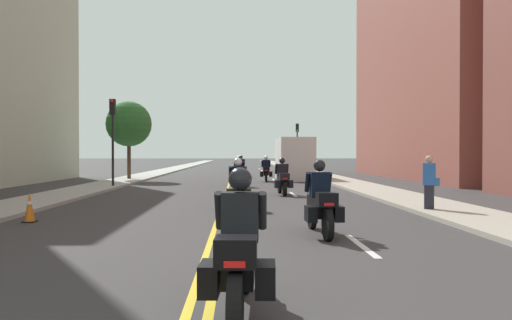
{
  "coord_description": "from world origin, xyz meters",
  "views": [
    {
      "loc": [
        0.45,
        -1.45,
        1.76
      ],
      "look_at": [
        1.36,
        25.12,
        1.42
      ],
      "focal_mm": 35.13,
      "sensor_mm": 36.0,
      "label": 1
    }
  ],
  "objects_px": {
    "motorcycle_3": "(282,180)",
    "traffic_light_far": "(297,139)",
    "traffic_cone_0": "(30,207)",
    "motorcycle_1": "(320,205)",
    "motorcycle_2": "(238,188)",
    "street_tree_0": "(129,124)",
    "motorcycle_5": "(266,171)",
    "motorcycle_4": "(239,174)",
    "pedestrian_0": "(429,183)",
    "motorcycle_6": "(241,169)",
    "parked_truck": "(293,161)",
    "traffic_light_near": "(113,126)",
    "motorcycle_0": "(240,257)"
  },
  "relations": [
    {
      "from": "motorcycle_3",
      "to": "traffic_light_far",
      "type": "distance_m",
      "value": 26.42
    },
    {
      "from": "traffic_cone_0",
      "to": "motorcycle_1",
      "type": "bearing_deg",
      "value": -17.97
    },
    {
      "from": "motorcycle_2",
      "to": "traffic_cone_0",
      "type": "bearing_deg",
      "value": -153.8
    },
    {
      "from": "traffic_light_far",
      "to": "street_tree_0",
      "type": "distance_m",
      "value": 19.08
    },
    {
      "from": "traffic_light_far",
      "to": "street_tree_0",
      "type": "height_order",
      "value": "street_tree_0"
    },
    {
      "from": "motorcycle_5",
      "to": "traffic_light_far",
      "type": "xyz_separation_m",
      "value": [
        3.82,
        15.89,
        2.51
      ]
    },
    {
      "from": "motorcycle_2",
      "to": "motorcycle_4",
      "type": "distance_m",
      "value": 10.71
    },
    {
      "from": "pedestrian_0",
      "to": "street_tree_0",
      "type": "relative_size",
      "value": 0.33
    },
    {
      "from": "motorcycle_6",
      "to": "traffic_cone_0",
      "type": "height_order",
      "value": "motorcycle_6"
    },
    {
      "from": "motorcycle_2",
      "to": "motorcycle_3",
      "type": "xyz_separation_m",
      "value": [
        1.88,
        5.31,
        -0.01
      ]
    },
    {
      "from": "motorcycle_4",
      "to": "motorcycle_3",
      "type": "bearing_deg",
      "value": -71.08
    },
    {
      "from": "motorcycle_2",
      "to": "pedestrian_0",
      "type": "height_order",
      "value": "pedestrian_0"
    },
    {
      "from": "traffic_cone_0",
      "to": "parked_truck",
      "type": "xyz_separation_m",
      "value": [
        9.08,
        21.2,
        0.88
      ]
    },
    {
      "from": "motorcycle_5",
      "to": "traffic_light_far",
      "type": "distance_m",
      "value": 16.54
    },
    {
      "from": "traffic_light_far",
      "to": "pedestrian_0",
      "type": "height_order",
      "value": "traffic_light_far"
    },
    {
      "from": "motorcycle_3",
      "to": "parked_truck",
      "type": "xyz_separation_m",
      "value": [
        1.87,
        12.96,
        0.63
      ]
    },
    {
      "from": "traffic_cone_0",
      "to": "street_tree_0",
      "type": "height_order",
      "value": "street_tree_0"
    },
    {
      "from": "traffic_light_near",
      "to": "motorcycle_2",
      "type": "bearing_deg",
      "value": -56.85
    },
    {
      "from": "traffic_light_near",
      "to": "pedestrian_0",
      "type": "bearing_deg",
      "value": -42.59
    },
    {
      "from": "traffic_cone_0",
      "to": "pedestrian_0",
      "type": "height_order",
      "value": "pedestrian_0"
    },
    {
      "from": "traffic_cone_0",
      "to": "street_tree_0",
      "type": "bearing_deg",
      "value": 95.28
    },
    {
      "from": "motorcycle_5",
      "to": "motorcycle_6",
      "type": "relative_size",
      "value": 0.98
    },
    {
      "from": "motorcycle_2",
      "to": "street_tree_0",
      "type": "height_order",
      "value": "street_tree_0"
    },
    {
      "from": "motorcycle_2",
      "to": "traffic_light_far",
      "type": "height_order",
      "value": "traffic_light_far"
    },
    {
      "from": "motorcycle_4",
      "to": "motorcycle_5",
      "type": "bearing_deg",
      "value": 70.5
    },
    {
      "from": "motorcycle_0",
      "to": "motorcycle_3",
      "type": "height_order",
      "value": "motorcycle_0"
    },
    {
      "from": "motorcycle_5",
      "to": "traffic_light_far",
      "type": "relative_size",
      "value": 0.46
    },
    {
      "from": "motorcycle_2",
      "to": "parked_truck",
      "type": "distance_m",
      "value": 18.66
    },
    {
      "from": "pedestrian_0",
      "to": "traffic_cone_0",
      "type": "bearing_deg",
      "value": -151.48
    },
    {
      "from": "traffic_light_far",
      "to": "motorcycle_6",
      "type": "bearing_deg",
      "value": -117.33
    },
    {
      "from": "motorcycle_5",
      "to": "parked_truck",
      "type": "distance_m",
      "value": 3.51
    },
    {
      "from": "traffic_light_near",
      "to": "parked_truck",
      "type": "xyz_separation_m",
      "value": [
        10.14,
        8.48,
        -1.88
      ]
    },
    {
      "from": "traffic_cone_0",
      "to": "motorcycle_4",
      "type": "bearing_deg",
      "value": 68.51
    },
    {
      "from": "motorcycle_2",
      "to": "motorcycle_4",
      "type": "xyz_separation_m",
      "value": [
        0.04,
        10.71,
        -0.0
      ]
    },
    {
      "from": "motorcycle_3",
      "to": "traffic_cone_0",
      "type": "distance_m",
      "value": 10.95
    },
    {
      "from": "traffic_cone_0",
      "to": "motorcycle_3",
      "type": "bearing_deg",
      "value": 48.82
    },
    {
      "from": "motorcycle_4",
      "to": "traffic_light_far",
      "type": "bearing_deg",
      "value": 75.15
    },
    {
      "from": "traffic_cone_0",
      "to": "pedestrian_0",
      "type": "distance_m",
      "value": 11.12
    },
    {
      "from": "motorcycle_2",
      "to": "traffic_cone_0",
      "type": "height_order",
      "value": "motorcycle_2"
    },
    {
      "from": "pedestrian_0",
      "to": "motorcycle_4",
      "type": "bearing_deg",
      "value": 135.17
    },
    {
      "from": "motorcycle_3",
      "to": "traffic_light_far",
      "type": "xyz_separation_m",
      "value": [
        3.67,
        26.04,
        2.53
      ]
    },
    {
      "from": "motorcycle_0",
      "to": "parked_truck",
      "type": "relative_size",
      "value": 0.35
    },
    {
      "from": "pedestrian_0",
      "to": "motorcycle_1",
      "type": "bearing_deg",
      "value": -114.54
    },
    {
      "from": "motorcycle_1",
      "to": "traffic_light_near",
      "type": "xyz_separation_m",
      "value": [
        -8.17,
        15.02,
        2.49
      ]
    },
    {
      "from": "motorcycle_4",
      "to": "motorcycle_5",
      "type": "xyz_separation_m",
      "value": [
        1.69,
        4.75,
        0.01
      ]
    },
    {
      "from": "motorcycle_1",
      "to": "motorcycle_0",
      "type": "bearing_deg",
      "value": -111.0
    },
    {
      "from": "motorcycle_6",
      "to": "street_tree_0",
      "type": "relative_size",
      "value": 0.41
    },
    {
      "from": "traffic_light_far",
      "to": "street_tree_0",
      "type": "xyz_separation_m",
      "value": [
        -12.73,
        -14.2,
        0.52
      ]
    },
    {
      "from": "motorcycle_6",
      "to": "parked_truck",
      "type": "bearing_deg",
      "value": -35.81
    },
    {
      "from": "motorcycle_0",
      "to": "motorcycle_4",
      "type": "relative_size",
      "value": 1.08
    }
  ]
}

